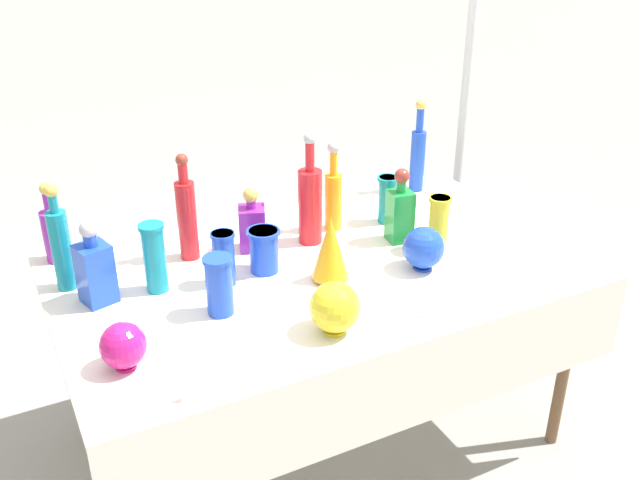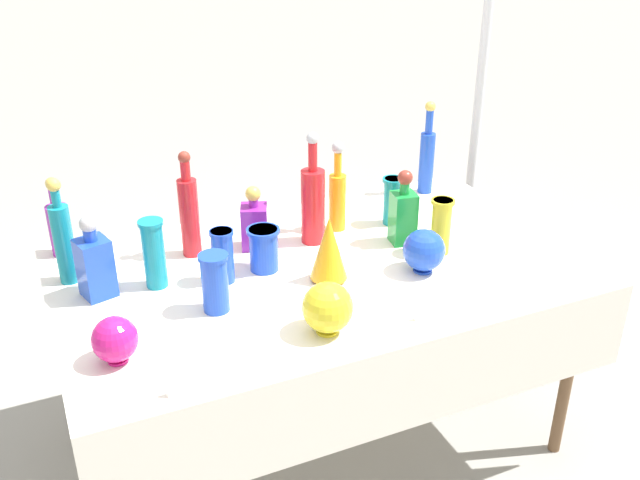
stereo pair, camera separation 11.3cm
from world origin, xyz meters
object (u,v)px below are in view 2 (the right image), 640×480
object	(u,v)px
tall_bottle_0	(337,195)
square_decanter_0	(95,263)
canopy_pole	(478,107)
slender_vase_4	(441,224)
round_bowl_1	(424,250)
square_decanter_2	(254,223)
round_bowl_2	(115,340)
cardboard_box_behind_left	(267,281)
tall_bottle_3	(189,213)
slender_vase_2	(223,254)
slender_vase_3	(264,248)
tall_bottle_4	(59,225)
slender_vase_0	(154,252)
tall_bottle_5	(313,202)
tall_bottle_2	(427,156)
slender_vase_1	(215,281)
round_bowl_0	(328,308)
fluted_vase_0	(329,248)
tall_bottle_1	(63,239)
slender_vase_5	(392,199)
square_decanter_1	(403,213)

from	to	relation	value
tall_bottle_0	square_decanter_0	bearing A→B (deg)	-171.63
square_decanter_0	canopy_pole	size ratio (longest dim) A/B	0.11
slender_vase_4	round_bowl_1	world-z (taller)	slender_vase_4
square_decanter_2	square_decanter_0	bearing A→B (deg)	-168.44
square_decanter_0	round_bowl_2	bearing A→B (deg)	-91.17
cardboard_box_behind_left	square_decanter_0	bearing A→B (deg)	-135.80
tall_bottle_3	slender_vase_2	size ratio (longest dim) A/B	2.08
tall_bottle_0	slender_vase_3	xyz separation A→B (m)	(-0.36, -0.19, -0.06)
square_decanter_2	cardboard_box_behind_left	bearing A→B (deg)	68.02
tall_bottle_4	slender_vase_0	size ratio (longest dim) A/B	1.24
square_decanter_0	slender_vase_2	world-z (taller)	square_decanter_0
tall_bottle_5	canopy_pole	distance (m)	1.17
tall_bottle_5	slender_vase_3	size ratio (longest dim) A/B	2.74
tall_bottle_2	slender_vase_1	distance (m)	1.21
round_bowl_0	slender_vase_1	bearing A→B (deg)	136.60
slender_vase_0	round_bowl_0	xyz separation A→B (m)	(0.40, -0.47, -0.04)
square_decanter_0	slender_vase_4	world-z (taller)	square_decanter_0
slender_vase_4	cardboard_box_behind_left	world-z (taller)	slender_vase_4
slender_vase_1	slender_vase_2	distance (m)	0.18
slender_vase_4	fluted_vase_0	world-z (taller)	fluted_vase_0
slender_vase_3	tall_bottle_1	bearing A→B (deg)	162.98
tall_bottle_4	round_bowl_0	distance (m)	1.06
square_decanter_0	slender_vase_1	distance (m)	0.40
tall_bottle_3	slender_vase_0	xyz separation A→B (m)	(-0.16, -0.17, -0.04)
slender_vase_2	round_bowl_0	size ratio (longest dim) A/B	1.16
round_bowl_1	canopy_pole	size ratio (longest dim) A/B	0.06
tall_bottle_1	slender_vase_0	size ratio (longest dim) A/B	1.56
tall_bottle_0	slender_vase_3	world-z (taller)	tall_bottle_0
canopy_pole	slender_vase_5	bearing A→B (deg)	-146.04
tall_bottle_4	tall_bottle_5	distance (m)	0.89
tall_bottle_0	square_decanter_2	xyz separation A→B (m)	(-0.34, -0.02, -0.04)
tall_bottle_0	square_decanter_2	world-z (taller)	tall_bottle_0
cardboard_box_behind_left	canopy_pole	xyz separation A→B (m)	(0.97, -0.26, 0.84)
tall_bottle_1	round_bowl_0	bearing A→B (deg)	-43.45
tall_bottle_1	square_decanter_0	size ratio (longest dim) A/B	1.31
square_decanter_0	round_bowl_1	size ratio (longest dim) A/B	1.84
slender_vase_4	slender_vase_5	xyz separation A→B (m)	(-0.04, 0.28, -0.01)
tall_bottle_0	slender_vase_0	bearing A→B (deg)	-168.32
tall_bottle_5	cardboard_box_behind_left	distance (m)	1.07
canopy_pole	cardboard_box_behind_left	bearing A→B (deg)	164.93
tall_bottle_0	square_decanter_0	distance (m)	0.91
slender_vase_2	square_decanter_1	bearing A→B (deg)	0.83
tall_bottle_1	slender_vase_3	xyz separation A→B (m)	(0.62, -0.19, -0.07)
square_decanter_1	round_bowl_2	distance (m)	1.13
tall_bottle_0	square_decanter_1	xyz separation A→B (m)	(0.17, -0.20, -0.02)
round_bowl_2	round_bowl_1	bearing A→B (deg)	5.35
slender_vase_1	slender_vase_4	distance (m)	0.84
tall_bottle_1	slender_vase_4	bearing A→B (deg)	-14.78
slender_vase_3	tall_bottle_0	bearing A→B (deg)	27.41
tall_bottle_3	round_bowl_0	size ratio (longest dim) A/B	2.42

